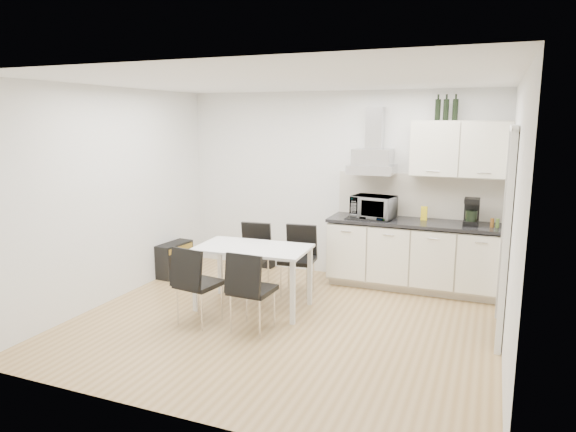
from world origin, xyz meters
name	(u,v)px	position (x,y,z in m)	size (l,w,h in m)	color
ground	(283,322)	(0.00, 0.00, 0.00)	(4.50, 4.50, 0.00)	tan
wall_back	(337,185)	(0.00, 2.00, 1.30)	(4.50, 0.10, 2.60)	silver
wall_front	(174,251)	(0.00, -2.00, 1.30)	(4.50, 0.10, 2.60)	silver
wall_left	(113,195)	(-2.25, 0.00, 1.30)	(0.10, 4.00, 2.60)	silver
wall_right	(513,223)	(2.25, 0.00, 1.30)	(0.10, 4.00, 2.60)	silver
ceiling	(282,81)	(0.00, 0.00, 2.60)	(4.50, 4.50, 0.00)	white
doorway	(505,236)	(2.21, 0.55, 1.05)	(0.08, 1.04, 2.10)	white
kitchenette	(418,227)	(1.19, 1.73, 0.83)	(2.22, 0.64, 2.52)	beige
dining_table	(253,254)	(-0.49, 0.29, 0.66)	(1.33, 0.80, 0.75)	white
chair_far_left	(251,258)	(-0.78, 0.83, 0.44)	(0.44, 0.50, 0.88)	black
chair_far_right	(298,261)	(-0.18, 0.93, 0.44)	(0.44, 0.50, 0.88)	black
chair_near_left	(199,285)	(-0.84, -0.35, 0.44)	(0.44, 0.50, 0.88)	black
chair_near_right	(253,291)	(-0.21, -0.32, 0.44)	(0.44, 0.50, 0.88)	black
guitar_amp	(175,259)	(-2.11, 1.03, 0.24)	(0.30, 0.59, 0.48)	black
floor_speaker	(268,258)	(-1.03, 1.90, 0.14)	(0.17, 0.15, 0.28)	black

